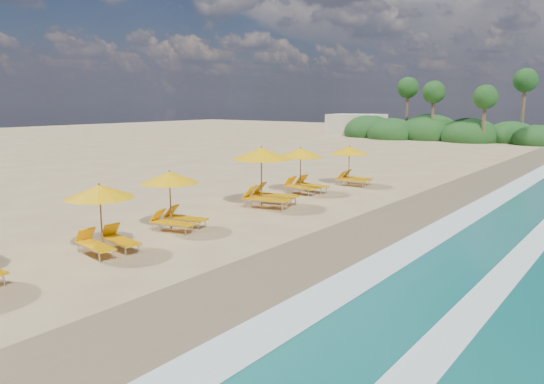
# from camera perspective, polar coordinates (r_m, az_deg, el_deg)

# --- Properties ---
(ground) EXTENTS (160.00, 160.00, 0.00)m
(ground) POSITION_cam_1_polar(r_m,az_deg,el_deg) (19.35, 0.00, -3.50)
(ground) COLOR tan
(ground) RESTS_ON ground
(wet_sand) EXTENTS (4.00, 160.00, 0.01)m
(wet_sand) POSITION_cam_1_polar(r_m,az_deg,el_deg) (17.30, 10.65, -5.31)
(wet_sand) COLOR #7F684B
(wet_sand) RESTS_ON ground
(surf_foam) EXTENTS (4.00, 160.00, 0.01)m
(surf_foam) POSITION_cam_1_polar(r_m,az_deg,el_deg) (16.33, 19.20, -6.57)
(surf_foam) COLOR white
(surf_foam) RESTS_ON ground
(station_1) EXTENTS (2.50, 2.37, 2.13)m
(station_1) POSITION_cam_1_polar(r_m,az_deg,el_deg) (16.25, -18.33, -2.34)
(station_1) COLOR olive
(station_1) RESTS_ON ground
(station_2) EXTENTS (2.62, 2.51, 2.15)m
(station_2) POSITION_cam_1_polar(r_m,az_deg,el_deg) (18.57, -10.89, -0.47)
(station_2) COLOR olive
(station_2) RESTS_ON ground
(station_3) EXTENTS (3.27, 3.15, 2.65)m
(station_3) POSITION_cam_1_polar(r_m,az_deg,el_deg) (22.23, -0.71, 2.17)
(station_3) COLOR olive
(station_3) RESTS_ON ground
(station_4) EXTENTS (2.69, 2.54, 2.31)m
(station_4) POSITION_cam_1_polar(r_m,az_deg,el_deg) (25.58, 3.49, 2.77)
(station_4) COLOR olive
(station_4) RESTS_ON ground
(station_5) EXTENTS (2.52, 2.38, 2.18)m
(station_5) POSITION_cam_1_polar(r_m,az_deg,el_deg) (28.32, 8.91, 3.23)
(station_5) COLOR olive
(station_5) RESTS_ON ground
(treeline) EXTENTS (25.80, 8.80, 9.74)m
(treeline) POSITION_cam_1_polar(r_m,az_deg,el_deg) (64.23, 17.92, 6.45)
(treeline) COLOR #163D14
(treeline) RESTS_ON ground
(beach_building) EXTENTS (7.00, 5.00, 2.80)m
(beach_building) POSITION_cam_1_polar(r_m,az_deg,el_deg) (71.34, 9.39, 7.45)
(beach_building) COLOR beige
(beach_building) RESTS_ON ground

